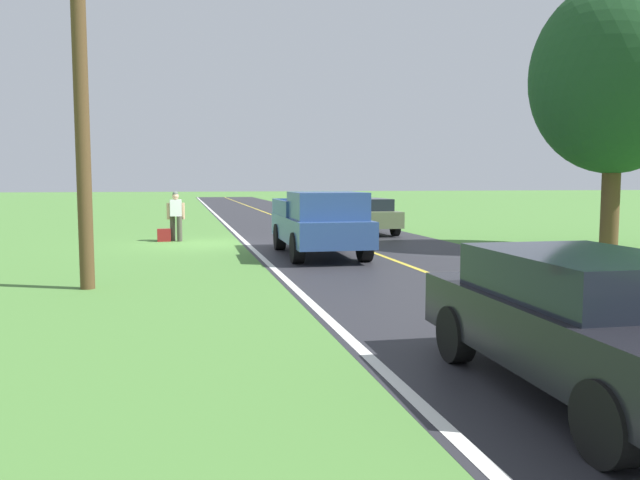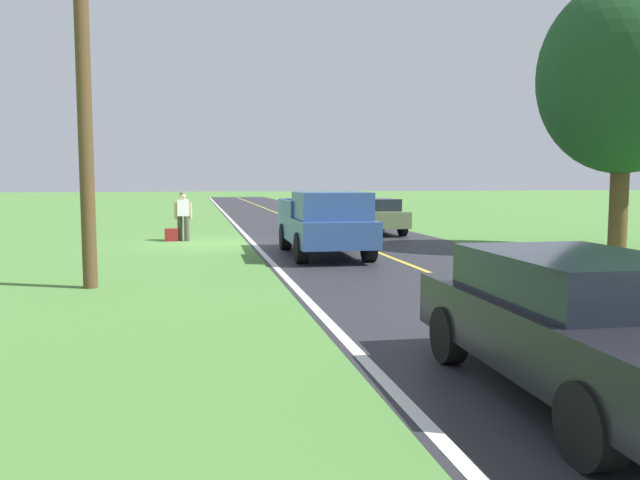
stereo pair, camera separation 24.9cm
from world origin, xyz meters
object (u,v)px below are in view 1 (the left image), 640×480
(hitchhiker_walking, at_px, (176,213))
(pickup_truck_passing, at_px, (320,222))
(sedan_near_oncoming, at_px, (364,215))
(utility_pole_roadside, at_px, (81,95))
(sedan_ahead_same_lane, at_px, (592,320))
(suitcase_carried, at_px, (164,235))
(tree_far_side_near, at_px, (616,78))

(hitchhiker_walking, height_order, pickup_truck_passing, pickup_truck_passing)
(sedan_near_oncoming, bearing_deg, hitchhiker_walking, 12.90)
(hitchhiker_walking, height_order, utility_pole_roadside, utility_pole_roadside)
(sedan_near_oncoming, xyz_separation_m, sedan_ahead_same_lane, (3.30, 19.05, 0.00))
(suitcase_carried, distance_m, tree_far_side_near, 15.37)
(sedan_near_oncoming, bearing_deg, sedan_ahead_same_lane, 80.18)
(suitcase_carried, height_order, tree_far_side_near, tree_far_side_near)
(hitchhiker_walking, height_order, sedan_ahead_same_lane, hitchhiker_walking)
(pickup_truck_passing, bearing_deg, sedan_ahead_same_lane, 90.48)
(sedan_ahead_same_lane, distance_m, utility_pole_roadside, 10.03)
(pickup_truck_passing, height_order, utility_pole_roadside, utility_pole_roadside)
(sedan_ahead_same_lane, bearing_deg, utility_pole_roadside, -52.95)
(tree_far_side_near, bearing_deg, suitcase_carried, -23.39)
(tree_far_side_near, height_order, utility_pole_roadside, tree_far_side_near)
(hitchhiker_walking, bearing_deg, pickup_truck_passing, 126.32)
(suitcase_carried, bearing_deg, hitchhiker_walking, 100.86)
(pickup_truck_passing, bearing_deg, suitcase_carried, -50.39)
(sedan_ahead_same_lane, height_order, utility_pole_roadside, utility_pole_roadside)
(suitcase_carried, height_order, pickup_truck_passing, pickup_truck_passing)
(pickup_truck_passing, distance_m, sedan_ahead_same_lane, 11.93)
(hitchhiker_walking, relative_size, sedan_near_oncoming, 0.40)
(sedan_near_oncoming, distance_m, utility_pole_roadside, 14.88)
(suitcase_carried, distance_m, sedan_near_oncoming, 8.03)
(sedan_ahead_same_lane, bearing_deg, pickup_truck_passing, -89.52)
(hitchhiker_walking, height_order, tree_far_side_near, tree_far_side_near)
(tree_far_side_near, xyz_separation_m, sedan_near_oncoming, (5.55, -7.58, -4.44))
(sedan_near_oncoming, relative_size, sedan_ahead_same_lane, 0.99)
(hitchhiker_walking, relative_size, utility_pole_roadside, 0.23)
(hitchhiker_walking, distance_m, pickup_truck_passing, 6.75)
(pickup_truck_passing, bearing_deg, hitchhiker_walking, -53.68)
(hitchhiker_walking, distance_m, suitcase_carried, 0.87)
(sedan_near_oncoming, bearing_deg, tree_far_side_near, 126.21)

